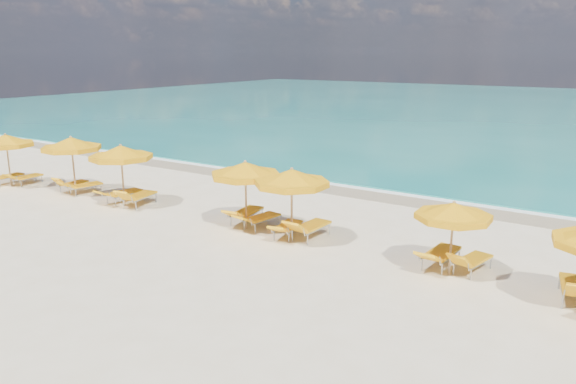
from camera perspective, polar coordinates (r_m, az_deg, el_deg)
The scene contains 24 objects.
ground_plane at distance 18.86m, azimuth -2.52°, elevation -4.47°, with size 120.00×120.00×0.00m, color beige.
ocean at distance 63.60m, azimuth 24.01°, elevation 7.50°, with size 120.00×80.00×0.30m, color #136F68.
wet_sand_band at distance 24.98m, azimuth 7.49°, elevation 0.09°, with size 120.00×2.60×0.01m, color tan.
foam_line at distance 25.68m, azimuth 8.28°, elevation 0.45°, with size 120.00×1.20×0.03m, color white.
whitecap_near at distance 36.02m, azimuth 5.67°, elevation 4.46°, with size 14.00×0.36×0.05m, color white.
umbrella_0 at distance 28.39m, azimuth -26.73°, elevation 4.65°, with size 2.62×2.62×2.43m.
umbrella_1 at distance 25.70m, azimuth -21.15°, elevation 4.53°, with size 3.19×3.19×2.52m.
umbrella_2 at distance 23.00m, azimuth -16.62°, elevation 3.81°, with size 2.81×2.81×2.49m.
umbrella_3 at distance 19.10m, azimuth -4.35°, elevation 2.19°, with size 3.14×3.14×2.43m.
umbrella_4 at distance 17.77m, azimuth 0.38°, elevation 1.40°, with size 3.13×3.13×2.45m.
umbrella_5 at distance 15.75m, azimuth 16.47°, elevation -1.95°, with size 2.77×2.77×2.12m.
lounger_0_left at distance 29.24m, azimuth -26.60°, elevation 1.17°, with size 0.65×1.79×0.67m.
lounger_0_right at distance 28.68m, azimuth -24.97°, elevation 1.12°, with size 0.72×1.79×0.68m.
lounger_1_left at distance 26.54m, azimuth -20.98°, elevation 0.54°, with size 0.66×1.62×0.77m.
lounger_1_right at distance 25.90m, azimuth -19.94°, elevation 0.33°, with size 0.93×1.87×0.69m.
lounger_2_left at distance 23.89m, azimuth -16.40°, elevation -0.46°, with size 0.79×2.02×0.71m.
lounger_2_right at distance 23.15m, azimuth -14.89°, elevation -0.78°, with size 1.01×2.06×0.88m.
lounger_3_left at distance 20.24m, azimuth -4.28°, elevation -2.49°, with size 0.91×2.05×0.76m.
lounger_3_right at distance 19.62m, azimuth -2.79°, elevation -3.05°, with size 0.86×1.93×0.68m.
lounger_4_left at distance 18.70m, azimuth -0.05°, elevation -3.93°, with size 0.92×1.88×0.67m.
lounger_4_right at distance 18.54m, azimuth 2.28°, elevation -4.00°, with size 0.74×2.03×0.87m.
lounger_5_left at distance 16.73m, azimuth 15.21°, elevation -6.56°, with size 0.77×2.06×0.78m.
lounger_5_right at distance 16.59m, azimuth 18.16°, elevation -7.05°, with size 0.92×1.80×0.79m.
lounger_6_left at distance 15.71m, azimuth 27.05°, elevation -9.06°, with size 1.00×1.96×0.89m.
Camera 1 is at (10.54, -14.43, 6.01)m, focal length 35.00 mm.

